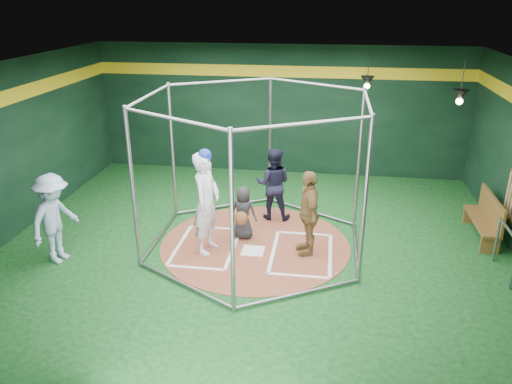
# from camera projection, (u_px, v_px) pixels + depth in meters

# --- Properties ---
(room_shell) EXTENTS (10.10, 9.10, 3.53)m
(room_shell) POSITION_uv_depth(u_px,v_px,m) (255.00, 162.00, 9.41)
(room_shell) COLOR #0D3912
(room_shell) RESTS_ON ground
(clay_disc) EXTENTS (3.80, 3.80, 0.01)m
(clay_disc) POSITION_uv_depth(u_px,v_px,m) (255.00, 244.00, 10.05)
(clay_disc) COLOR brown
(clay_disc) RESTS_ON ground
(home_plate) EXTENTS (0.43, 0.43, 0.01)m
(home_plate) POSITION_uv_depth(u_px,v_px,m) (253.00, 251.00, 9.77)
(home_plate) COLOR white
(home_plate) RESTS_ON clay_disc
(batter_box_left) EXTENTS (1.17, 1.77, 0.01)m
(batter_box_left) POSITION_uv_depth(u_px,v_px,m) (206.00, 246.00, 9.95)
(batter_box_left) COLOR white
(batter_box_left) RESTS_ON clay_disc
(batter_box_right) EXTENTS (1.17, 1.77, 0.01)m
(batter_box_right) POSITION_uv_depth(u_px,v_px,m) (302.00, 253.00, 9.69)
(batter_box_right) COLOR white
(batter_box_right) RESTS_ON clay_disc
(batting_cage) EXTENTS (4.05, 4.67, 3.00)m
(batting_cage) POSITION_uv_depth(u_px,v_px,m) (255.00, 174.00, 9.50)
(batting_cage) COLOR gray
(batting_cage) RESTS_ON ground
(pendant_lamp_near) EXTENTS (0.34, 0.34, 0.90)m
(pendant_lamp_near) POSITION_uv_depth(u_px,v_px,m) (367.00, 81.00, 12.05)
(pendant_lamp_near) COLOR black
(pendant_lamp_near) RESTS_ON room_shell
(pendant_lamp_far) EXTENTS (0.34, 0.34, 0.90)m
(pendant_lamp_far) POSITION_uv_depth(u_px,v_px,m) (460.00, 96.00, 10.33)
(pendant_lamp_far) COLOR black
(pendant_lamp_far) RESTS_ON room_shell
(batter_figure) EXTENTS (0.60, 0.80, 2.07)m
(batter_figure) POSITION_uv_depth(u_px,v_px,m) (207.00, 202.00, 9.44)
(batter_figure) COLOR silver
(batter_figure) RESTS_ON clay_disc
(visitor_leopard) EXTENTS (0.65, 1.05, 1.67)m
(visitor_leopard) POSITION_uv_depth(u_px,v_px,m) (308.00, 213.00, 9.44)
(visitor_leopard) COLOR #AD864A
(visitor_leopard) RESTS_ON clay_disc
(catcher_figure) EXTENTS (0.58, 0.60, 1.11)m
(catcher_figure) POSITION_uv_depth(u_px,v_px,m) (243.00, 213.00, 10.11)
(catcher_figure) COLOR black
(catcher_figure) RESTS_ON clay_disc
(umpire) EXTENTS (0.79, 0.61, 1.62)m
(umpire) POSITION_uv_depth(u_px,v_px,m) (273.00, 184.00, 10.94)
(umpire) COLOR black
(umpire) RESTS_ON clay_disc
(bystander_blue) EXTENTS (0.85, 1.22, 1.72)m
(bystander_blue) POSITION_uv_depth(u_px,v_px,m) (54.00, 219.00, 9.15)
(bystander_blue) COLOR #9DB5D0
(bystander_blue) RESTS_ON ground
(dugout_bench) EXTENTS (0.37, 1.58, 0.92)m
(dugout_bench) POSITION_uv_depth(u_px,v_px,m) (486.00, 217.00, 10.18)
(dugout_bench) COLOR brown
(dugout_bench) RESTS_ON ground
(steel_railing) EXTENTS (0.05, 1.04, 0.89)m
(steel_railing) POSITION_uv_depth(u_px,v_px,m) (506.00, 245.00, 8.77)
(steel_railing) COLOR gray
(steel_railing) RESTS_ON ground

